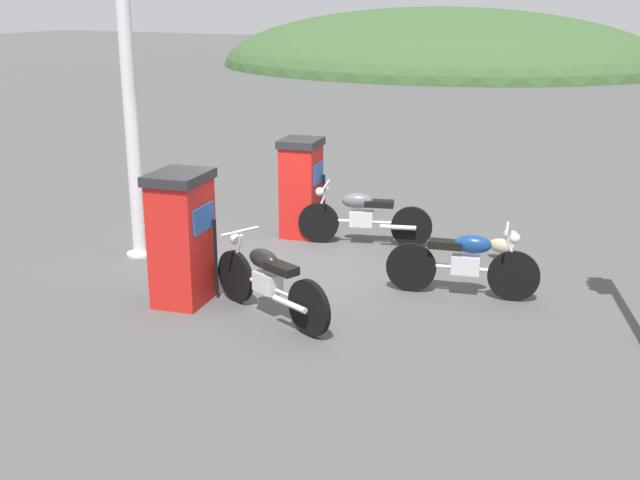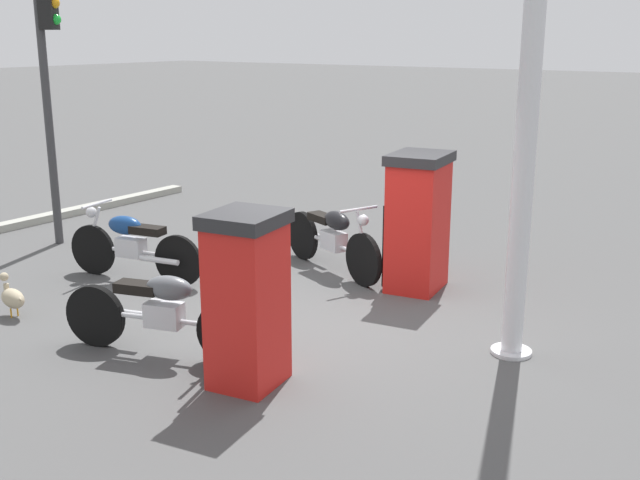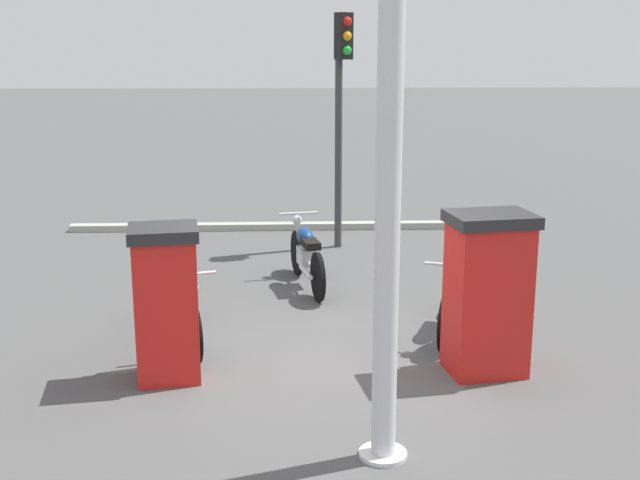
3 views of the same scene
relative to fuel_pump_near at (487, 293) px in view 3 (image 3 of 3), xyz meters
name	(u,v)px [view 3 (image 3 of 3)]	position (x,y,z in m)	size (l,w,h in m)	color
ground_plane	(326,358)	(0.45, 1.62, -0.85)	(120.00, 120.00, 0.00)	#4C4C4C
fuel_pump_near	(487,293)	(0.00, 0.00, 0.00)	(0.76, 0.91, 1.68)	red
fuel_pump_far	(166,302)	(0.00, 3.24, -0.05)	(0.69, 0.75, 1.58)	red
motorcycle_near_pump	(457,293)	(1.21, 0.02, -0.38)	(1.96, 0.93, 0.97)	black
motorcycle_far_pump	(182,302)	(1.08, 3.22, -0.40)	(2.03, 0.78, 0.96)	black
motorcycle_extra	(306,253)	(3.13, 1.74, -0.37)	(1.94, 0.59, 0.97)	black
wandering_duck	(187,270)	(3.23, 3.41, -0.62)	(0.48, 0.25, 0.48)	tan
roadside_traffic_light	(341,91)	(5.34, 1.09, 1.75)	(0.40, 0.30, 3.81)	#38383A
canopy_support_pole	(388,181)	(-1.71, 1.27, 1.44)	(0.40, 0.40, 4.74)	silver
road_edge_kerb	(306,226)	(6.76, 1.62, -0.79)	(0.32, 8.65, 0.12)	#9E9E93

